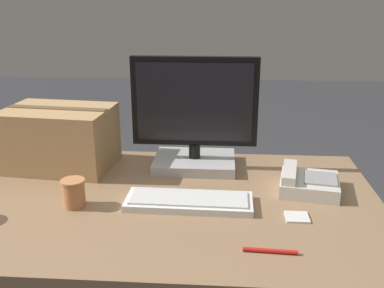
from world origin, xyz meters
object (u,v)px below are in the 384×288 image
object	(u,v)px
pen_marker	(270,251)
sticky_note_pad	(297,217)
keyboard	(189,201)
cardboard_box	(60,138)
monitor	(195,124)
desk_phone	(307,183)
paper_cup_right	(74,193)

from	to	relation	value
pen_marker	sticky_note_pad	distance (m)	0.22
keyboard	cardboard_box	distance (m)	0.61
monitor	pen_marker	bearing A→B (deg)	-68.19
desk_phone	paper_cup_right	size ratio (longest dim) A/B	2.46
keyboard	desk_phone	bearing A→B (deg)	20.18
keyboard	paper_cup_right	size ratio (longest dim) A/B	4.51
monitor	keyboard	distance (m)	0.37
monitor	sticky_note_pad	bearing A→B (deg)	-49.54
keyboard	sticky_note_pad	xyz separation A→B (m)	(0.33, -0.06, -0.01)
keyboard	cardboard_box	world-z (taller)	cardboard_box
cardboard_box	monitor	bearing A→B (deg)	3.11
paper_cup_right	pen_marker	distance (m)	0.64
desk_phone	sticky_note_pad	bearing A→B (deg)	-97.39
desk_phone	paper_cup_right	world-z (taller)	paper_cup_right
monitor	desk_phone	size ratio (longest dim) A/B	2.12
monitor	paper_cup_right	xyz separation A→B (m)	(-0.36, -0.36, -0.13)
desk_phone	pen_marker	bearing A→B (deg)	-102.17
cardboard_box	pen_marker	size ratio (longest dim) A/B	2.92
keyboard	desk_phone	size ratio (longest dim) A/B	1.83
keyboard	desk_phone	xyz separation A→B (m)	(0.39, 0.14, 0.02)
monitor	keyboard	bearing A→B (deg)	-89.38
pen_marker	sticky_note_pad	bearing A→B (deg)	-113.34
monitor	pen_marker	world-z (taller)	monitor
keyboard	pen_marker	xyz separation A→B (m)	(0.23, -0.26, -0.01)
monitor	keyboard	size ratio (longest dim) A/B	1.16
sticky_note_pad	pen_marker	bearing A→B (deg)	-116.59
paper_cup_right	pen_marker	bearing A→B (deg)	-20.99
keyboard	paper_cup_right	xyz separation A→B (m)	(-0.36, -0.03, 0.03)
monitor	paper_cup_right	size ratio (longest dim) A/B	5.21
monitor	paper_cup_right	world-z (taller)	monitor
monitor	cardboard_box	xyz separation A→B (m)	(-0.52, -0.03, -0.06)
paper_cup_right	sticky_note_pad	distance (m)	0.70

